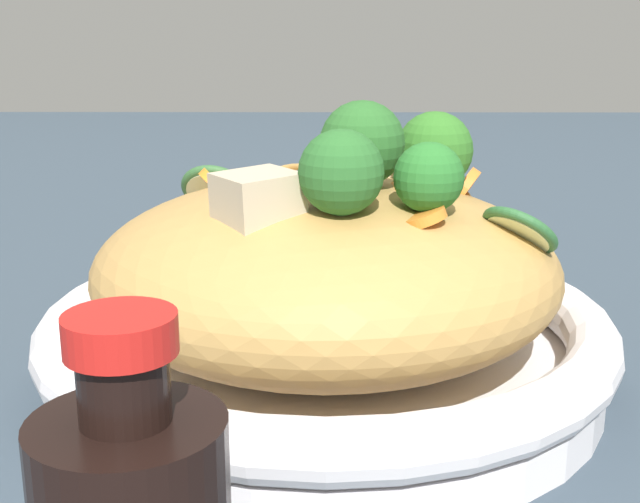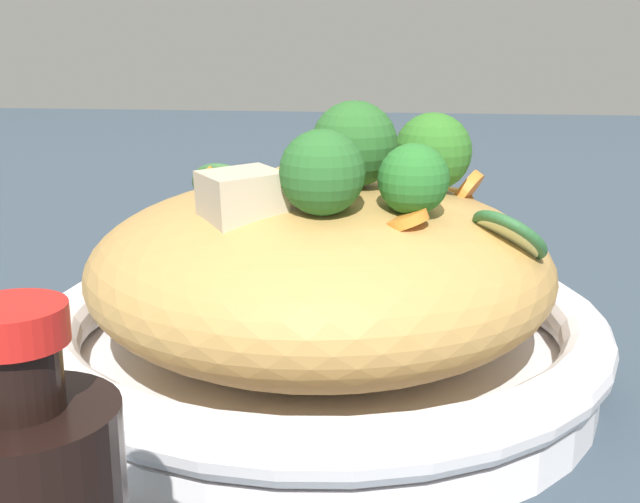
% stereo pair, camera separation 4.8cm
% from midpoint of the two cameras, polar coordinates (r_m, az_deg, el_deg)
% --- Properties ---
extents(ground_plane, '(3.00, 3.00, 0.00)m').
position_cam_midpoint_polar(ground_plane, '(0.51, 2.74, -8.84)').
color(ground_plane, '#34414E').
extents(serving_bowl, '(0.33, 0.33, 0.05)m').
position_cam_midpoint_polar(serving_bowl, '(0.50, 2.78, -6.12)').
color(serving_bowl, white).
rests_on(serving_bowl, ground_plane).
extents(noodle_heap, '(0.26, 0.26, 0.11)m').
position_cam_midpoint_polar(noodle_heap, '(0.49, 2.84, -1.15)').
color(noodle_heap, '#B68948').
rests_on(noodle_heap, serving_bowl).
extents(broccoli_florets, '(0.11, 0.13, 0.06)m').
position_cam_midpoint_polar(broccoli_florets, '(0.45, 7.00, 6.03)').
color(broccoli_florets, '#8DB270').
rests_on(broccoli_florets, serving_bowl).
extents(carrot_coins, '(0.18, 0.17, 0.03)m').
position_cam_midpoint_polar(carrot_coins, '(0.51, 6.91, 4.17)').
color(carrot_coins, orange).
rests_on(carrot_coins, serving_bowl).
extents(zucchini_slices, '(0.23, 0.17, 0.04)m').
position_cam_midpoint_polar(zucchini_slices, '(0.51, 2.94, 3.13)').
color(zucchini_slices, beige).
rests_on(zucchini_slices, serving_bowl).
extents(chicken_chunks, '(0.12, 0.16, 0.03)m').
position_cam_midpoint_polar(chicken_chunks, '(0.47, 1.97, 4.24)').
color(chicken_chunks, '#C4B594').
rests_on(chicken_chunks, serving_bowl).
extents(drinking_glass, '(0.08, 0.08, 0.09)m').
position_cam_midpoint_polar(drinking_glass, '(0.81, 5.78, 3.52)').
color(drinking_glass, silver).
rests_on(drinking_glass, ground_plane).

